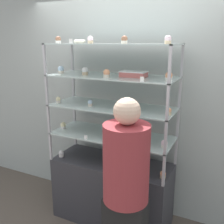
# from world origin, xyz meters

# --- Properties ---
(ground_plane) EXTENTS (20.00, 20.00, 0.00)m
(ground_plane) POSITION_xyz_m (0.00, 0.00, 0.00)
(ground_plane) COLOR brown
(back_wall) EXTENTS (8.00, 0.05, 2.60)m
(back_wall) POSITION_xyz_m (0.00, 0.41, 1.30)
(back_wall) COLOR #A8B2AD
(back_wall) RESTS_ON ground_plane
(display_base) EXTENTS (1.32, 0.52, 0.74)m
(display_base) POSITION_xyz_m (0.00, 0.00, 0.37)
(display_base) COLOR #333338
(display_base) RESTS_ON ground_plane
(display_riser_lower) EXTENTS (1.32, 0.52, 0.32)m
(display_riser_lower) POSITION_xyz_m (0.00, 0.00, 1.04)
(display_riser_lower) COLOR #B7B7BC
(display_riser_lower) RESTS_ON display_base
(display_riser_middle) EXTENTS (1.32, 0.52, 0.32)m
(display_riser_middle) POSITION_xyz_m (0.00, 0.00, 1.36)
(display_riser_middle) COLOR #B7B7BC
(display_riser_middle) RESTS_ON display_riser_lower
(display_riser_upper) EXTENTS (1.32, 0.52, 0.32)m
(display_riser_upper) POSITION_xyz_m (0.00, 0.00, 1.67)
(display_riser_upper) COLOR #B7B7BC
(display_riser_upper) RESTS_ON display_riser_middle
(display_riser_top) EXTENTS (1.32, 0.52, 0.32)m
(display_riser_top) POSITION_xyz_m (0.00, 0.00, 1.99)
(display_riser_top) COLOR #B7B7BC
(display_riser_top) RESTS_ON display_riser_upper
(layer_cake_centerpiece) EXTENTS (0.18, 0.18, 0.13)m
(layer_cake_centerpiece) POSITION_xyz_m (0.08, -0.01, 0.80)
(layer_cake_centerpiece) COLOR #C66660
(layer_cake_centerpiece) RESTS_ON display_base
(sheet_cake_frosted) EXTENTS (0.26, 0.15, 0.06)m
(sheet_cake_frosted) POSITION_xyz_m (0.23, 0.01, 1.72)
(sheet_cake_frosted) COLOR #C66660
(sheet_cake_frosted) RESTS_ON display_riser_upper
(cupcake_0) EXTENTS (0.06, 0.06, 0.07)m
(cupcake_0) POSITION_xyz_m (-0.59, -0.14, 0.77)
(cupcake_0) COLOR white
(cupcake_0) RESTS_ON display_base
(cupcake_1) EXTENTS (0.06, 0.06, 0.07)m
(cupcake_1) POSITION_xyz_m (0.60, -0.10, 0.77)
(cupcake_1) COLOR #CCB28C
(cupcake_1) RESTS_ON display_base
(price_tag_0) EXTENTS (0.04, 0.00, 0.04)m
(price_tag_0) POSITION_xyz_m (0.21, -0.24, 0.76)
(price_tag_0) COLOR white
(price_tag_0) RESTS_ON display_base
(cupcake_2) EXTENTS (0.06, 0.06, 0.08)m
(cupcake_2) POSITION_xyz_m (-0.60, -0.05, 1.09)
(cupcake_2) COLOR white
(cupcake_2) RESTS_ON display_riser_lower
(cupcake_3) EXTENTS (0.06, 0.06, 0.08)m
(cupcake_3) POSITION_xyz_m (-0.00, -0.04, 1.09)
(cupcake_3) COLOR white
(cupcake_3) RESTS_ON display_riser_lower
(cupcake_4) EXTENTS (0.06, 0.06, 0.08)m
(cupcake_4) POSITION_xyz_m (0.60, -0.09, 1.09)
(cupcake_4) COLOR white
(cupcake_4) RESTS_ON display_riser_lower
(price_tag_1) EXTENTS (0.04, 0.00, 0.04)m
(price_tag_1) POSITION_xyz_m (-0.18, -0.24, 1.08)
(price_tag_1) COLOR white
(price_tag_1) RESTS_ON display_riser_lower
(cupcake_5) EXTENTS (0.05, 0.05, 0.07)m
(cupcake_5) POSITION_xyz_m (-0.60, -0.12, 1.41)
(cupcake_5) COLOR beige
(cupcake_5) RESTS_ON display_riser_middle
(cupcake_6) EXTENTS (0.05, 0.05, 0.07)m
(cupcake_6) POSITION_xyz_m (-0.21, -0.10, 1.41)
(cupcake_6) COLOR beige
(cupcake_6) RESTS_ON display_riser_middle
(cupcake_7) EXTENTS (0.05, 0.05, 0.07)m
(cupcake_7) POSITION_xyz_m (0.20, -0.08, 1.41)
(cupcake_7) COLOR white
(cupcake_7) RESTS_ON display_riser_middle
(cupcake_8) EXTENTS (0.05, 0.05, 0.07)m
(cupcake_8) POSITION_xyz_m (0.62, -0.07, 1.41)
(cupcake_8) COLOR #CCB28C
(cupcake_8) RESTS_ON display_riser_middle
(price_tag_2) EXTENTS (0.04, 0.00, 0.04)m
(price_tag_2) POSITION_xyz_m (0.26, -0.24, 1.40)
(price_tag_2) COLOR white
(price_tag_2) RESTS_ON display_riser_middle
(cupcake_9) EXTENTS (0.07, 0.07, 0.08)m
(cupcake_9) POSITION_xyz_m (-0.59, -0.06, 1.73)
(cupcake_9) COLOR beige
(cupcake_9) RESTS_ON display_riser_upper
(cupcake_10) EXTENTS (0.07, 0.07, 0.08)m
(cupcake_10) POSITION_xyz_m (-0.29, -0.06, 1.73)
(cupcake_10) COLOR #CCB28C
(cupcake_10) RESTS_ON display_riser_upper
(cupcake_11) EXTENTS (0.07, 0.07, 0.08)m
(cupcake_11) POSITION_xyz_m (0.01, -0.13, 1.73)
(cupcake_11) COLOR beige
(cupcake_11) RESTS_ON display_riser_upper
(cupcake_12) EXTENTS (0.07, 0.07, 0.08)m
(cupcake_12) POSITION_xyz_m (0.60, -0.09, 1.73)
(cupcake_12) COLOR white
(cupcake_12) RESTS_ON display_riser_upper
(price_tag_3) EXTENTS (0.04, 0.00, 0.04)m
(price_tag_3) POSITION_xyz_m (0.41, -0.24, 1.71)
(price_tag_3) COLOR white
(price_tag_3) RESTS_ON display_riser_upper
(cupcake_13) EXTENTS (0.06, 0.06, 0.07)m
(cupcake_13) POSITION_xyz_m (-0.60, -0.07, 2.05)
(cupcake_13) COLOR white
(cupcake_13) RESTS_ON display_riser_top
(cupcake_14) EXTENTS (0.06, 0.06, 0.07)m
(cupcake_14) POSITION_xyz_m (-0.19, -0.09, 2.05)
(cupcake_14) COLOR #CCB28C
(cupcake_14) RESTS_ON display_riser_top
(cupcake_15) EXTENTS (0.06, 0.06, 0.07)m
(cupcake_15) POSITION_xyz_m (0.19, -0.13, 2.05)
(cupcake_15) COLOR beige
(cupcake_15) RESTS_ON display_riser_top
(cupcake_16) EXTENTS (0.06, 0.06, 0.07)m
(cupcake_16) POSITION_xyz_m (0.59, -0.12, 2.05)
(cupcake_16) COLOR #CCB28C
(cupcake_16) RESTS_ON display_riser_top
(price_tag_4) EXTENTS (0.04, 0.00, 0.04)m
(price_tag_4) POSITION_xyz_m (-0.32, -0.24, 2.03)
(price_tag_4) COLOR white
(price_tag_4) RESTS_ON display_riser_top
(donut_glazed) EXTENTS (0.13, 0.13, 0.04)m
(donut_glazed) POSITION_xyz_m (-0.42, 0.07, 2.03)
(donut_glazed) COLOR #EFE5CC
(donut_glazed) RESTS_ON display_riser_top
(customer_figure) EXTENTS (0.38, 0.38, 1.63)m
(customer_figure) POSITION_xyz_m (0.43, -0.62, 0.87)
(customer_figure) COLOR black
(customer_figure) RESTS_ON ground_plane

